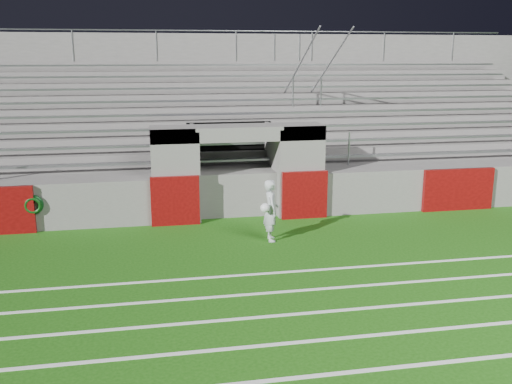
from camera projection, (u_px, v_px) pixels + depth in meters
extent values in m
plane|color=#194E0D|center=(262.00, 257.00, 13.00)|extent=(90.00, 90.00, 0.00)
cube|color=white|center=(330.00, 374.00, 8.23)|extent=(28.00, 0.09, 0.01)
cube|color=white|center=(310.00, 341.00, 9.18)|extent=(28.00, 0.09, 0.01)
cube|color=white|center=(295.00, 314.00, 10.14)|extent=(28.00, 0.09, 0.01)
cube|color=white|center=(282.00, 292.00, 11.09)|extent=(28.00, 0.09, 0.01)
cube|color=white|center=(271.00, 273.00, 12.05)|extent=(28.00, 0.09, 0.01)
cube|color=slate|center=(490.00, 186.00, 17.28)|extent=(10.60, 0.35, 1.25)
cube|color=slate|center=(173.00, 174.00, 15.72)|extent=(1.20, 1.00, 2.60)
cube|color=slate|center=(300.00, 169.00, 16.37)|extent=(1.20, 1.00, 2.60)
cube|color=black|center=(229.00, 162.00, 17.68)|extent=(2.60, 0.20, 2.50)
cube|color=slate|center=(195.00, 171.00, 16.42)|extent=(0.10, 2.20, 2.50)
cube|color=slate|center=(273.00, 168.00, 16.84)|extent=(0.10, 2.20, 2.50)
cube|color=slate|center=(238.00, 133.00, 15.79)|extent=(4.80, 1.00, 0.40)
cube|color=slate|center=(221.00, 154.00, 19.76)|extent=(26.00, 8.00, 0.20)
cube|color=slate|center=(221.00, 172.00, 19.90)|extent=(26.00, 8.00, 1.05)
cube|color=#540707|center=(175.00, 201.00, 15.34)|extent=(1.30, 0.15, 1.35)
cube|color=#540707|center=(304.00, 195.00, 15.98)|extent=(1.30, 0.15, 1.35)
cube|color=#540707|center=(458.00, 189.00, 16.84)|extent=(2.20, 0.15, 1.25)
cube|color=gray|center=(233.00, 160.00, 16.89)|extent=(23.00, 0.28, 0.06)
cube|color=slate|center=(229.00, 156.00, 17.71)|extent=(24.00, 0.75, 0.38)
cube|color=gray|center=(229.00, 143.00, 17.52)|extent=(23.00, 0.28, 0.06)
cube|color=slate|center=(226.00, 146.00, 18.38)|extent=(24.00, 0.75, 0.76)
cube|color=gray|center=(226.00, 128.00, 18.14)|extent=(23.00, 0.28, 0.06)
cube|color=slate|center=(223.00, 137.00, 19.05)|extent=(24.00, 0.75, 1.14)
cube|color=gray|center=(223.00, 114.00, 18.77)|extent=(23.00, 0.28, 0.06)
cube|color=slate|center=(220.00, 129.00, 19.72)|extent=(24.00, 0.75, 1.52)
cube|color=gray|center=(220.00, 100.00, 19.40)|extent=(23.00, 0.28, 0.06)
cube|color=slate|center=(217.00, 121.00, 20.39)|extent=(24.00, 0.75, 1.90)
cube|color=gray|center=(217.00, 88.00, 20.03)|extent=(23.00, 0.28, 0.06)
cube|color=slate|center=(215.00, 113.00, 21.07)|extent=(24.00, 0.75, 2.28)
cube|color=gray|center=(214.00, 76.00, 20.65)|extent=(23.00, 0.28, 0.06)
cube|color=slate|center=(212.00, 107.00, 21.74)|extent=(24.00, 0.75, 2.66)
cube|color=gray|center=(212.00, 65.00, 21.28)|extent=(23.00, 0.28, 0.06)
cube|color=slate|center=(210.00, 103.00, 22.37)|extent=(26.00, 0.60, 5.29)
cylinder|color=#A5A8AD|center=(317.00, 149.00, 17.01)|extent=(0.05, 0.05, 1.00)
cylinder|color=#A5A8AD|center=(293.00, 92.00, 19.52)|extent=(0.05, 0.05, 1.00)
cylinder|color=#A5A8AD|center=(274.00, 47.00, 22.03)|extent=(0.05, 0.05, 1.00)
cylinder|color=#A5A8AD|center=(293.00, 77.00, 19.40)|extent=(0.05, 6.02, 3.08)
cylinder|color=#A5A8AD|center=(349.00, 148.00, 17.19)|extent=(0.05, 0.05, 1.00)
cylinder|color=#A5A8AD|center=(321.00, 91.00, 19.70)|extent=(0.05, 0.05, 1.00)
cylinder|color=#A5A8AD|center=(299.00, 47.00, 22.21)|extent=(0.05, 0.05, 1.00)
cylinder|color=#A5A8AD|center=(321.00, 77.00, 19.58)|extent=(0.05, 6.02, 3.08)
cylinder|color=#A5A8AD|center=(73.00, 45.00, 20.67)|extent=(0.05, 0.05, 1.10)
cylinder|color=#A5A8AD|center=(156.00, 45.00, 21.21)|extent=(0.05, 0.05, 1.10)
cylinder|color=#A5A8AD|center=(236.00, 46.00, 21.75)|extent=(0.05, 0.05, 1.10)
cylinder|color=#A5A8AD|center=(312.00, 46.00, 22.29)|extent=(0.05, 0.05, 1.10)
cylinder|color=#A5A8AD|center=(384.00, 46.00, 22.83)|extent=(0.05, 0.05, 1.10)
cylinder|color=#A5A8AD|center=(453.00, 46.00, 23.37)|extent=(0.05, 0.05, 1.10)
cylinder|color=#A5A8AD|center=(210.00, 31.00, 21.44)|extent=(24.00, 0.05, 0.05)
imported|color=#B7BCC1|center=(271.00, 210.00, 14.03)|extent=(0.40, 0.58, 1.54)
sphere|color=white|center=(265.00, 208.00, 13.73)|extent=(0.23, 0.23, 0.23)
torus|color=#0B3815|center=(33.00, 205.00, 14.67)|extent=(0.52, 0.10, 0.52)
torus|color=#0B380E|center=(33.00, 206.00, 14.62)|extent=(0.44, 0.08, 0.44)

